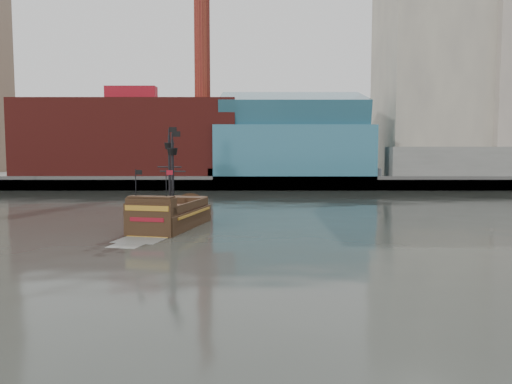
{
  "coord_description": "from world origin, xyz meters",
  "views": [
    {
      "loc": [
        2.9,
        -28.53,
        7.47
      ],
      "look_at": [
        2.89,
        12.21,
        4.0
      ],
      "focal_mm": 35.0,
      "sensor_mm": 36.0,
      "label": 1
    }
  ],
  "objects": [
    {
      "name": "skyline",
      "position": [
        5.21,
        84.56,
        24.55
      ],
      "size": [
        149.0,
        45.0,
        62.0
      ],
      "color": "brown",
      "rests_on": "promenade_far"
    },
    {
      "name": "ground",
      "position": [
        0.0,
        0.0,
        0.0
      ],
      "size": [
        400.0,
        400.0,
        0.0
      ],
      "primitive_type": "plane",
      "color": "#2A2E28",
      "rests_on": "ground"
    },
    {
      "name": "promenade_far",
      "position": [
        0.0,
        92.0,
        1.0
      ],
      "size": [
        220.0,
        60.0,
        2.0
      ],
      "primitive_type": "cube",
      "color": "slate",
      "rests_on": "ground"
    },
    {
      "name": "seawall",
      "position": [
        0.0,
        62.5,
        1.3
      ],
      "size": [
        220.0,
        1.0,
        2.6
      ],
      "primitive_type": "cube",
      "color": "#4C4C49",
      "rests_on": "ground"
    },
    {
      "name": "pirate_ship",
      "position": [
        -5.28,
        18.8,
        0.94
      ],
      "size": [
        7.03,
        14.42,
        10.37
      ],
      "rotation": [
        0.0,
        0.0,
        -0.22
      ],
      "color": "black",
      "rests_on": "ground"
    }
  ]
}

